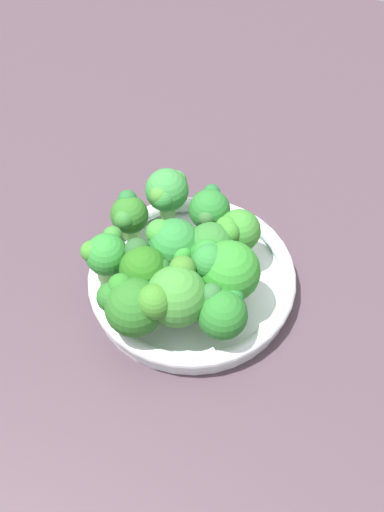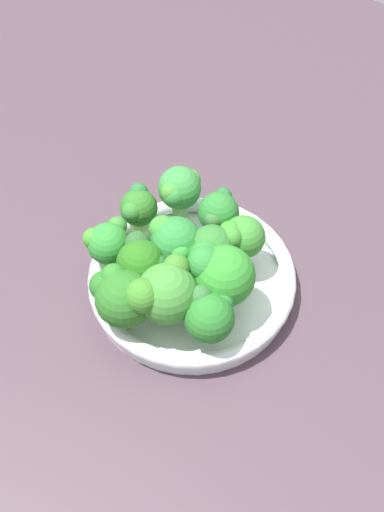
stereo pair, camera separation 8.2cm
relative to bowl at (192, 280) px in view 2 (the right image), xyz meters
The scene contains 14 objects.
ground_plane 4.96cm from the bowl, 160.10° to the right, with size 130.00×130.00×2.50cm, color #473640.
bowl is the anchor object (origin of this frame).
broccoli_floret_0 10.60cm from the bowl, 157.00° to the right, with size 4.94×5.30×6.12cm.
broccoli_floret_1 5.64cm from the bowl, 36.27° to the left, with size 5.49×6.03×6.36cm.
broccoli_floret_2 9.65cm from the bowl, 46.66° to the right, with size 5.54×5.91×6.07cm.
broccoli_floret_3 8.88cm from the bowl, 84.97° to the right, with size 6.55×7.78×7.57cm.
broccoli_floret_4 10.33cm from the bowl, 162.76° to the left, with size 4.34×4.73×5.53cm.
broccoli_floret_5 7.42cm from the bowl, 18.94° to the right, with size 7.63×6.61×7.56cm.
broccoli_floret_6 10.56cm from the bowl, 130.15° to the left, with size 5.02×5.66×6.65cm.
broccoli_floret_7 8.21cm from the bowl, 93.95° to the left, with size 4.74×5.52×5.78cm.
broccoli_floret_8 10.71cm from the bowl, 110.85° to the right, with size 7.21×6.14×6.72cm.
broccoli_floret_9 7.68cm from the bowl, 52.34° to the left, with size 4.84×5.40×6.00cm.
broccoli_floret_10 5.95cm from the bowl, behind, with size 6.46×5.79×6.74cm.
broccoli_floret_11 7.63cm from the bowl, 132.89° to the right, with size 5.63×5.54×6.51cm.
Camera 2 is at (29.50, -41.84, 71.17)cm, focal length 53.24 mm.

